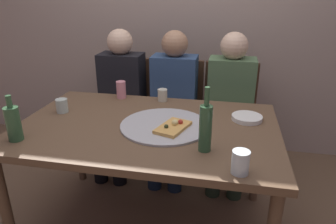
{
  "coord_description": "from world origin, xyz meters",
  "views": [
    {
      "loc": [
        0.45,
        -1.58,
        1.48
      ],
      "look_at": [
        0.1,
        0.1,
        0.79
      ],
      "focal_mm": 33.15,
      "sensor_mm": 36.0,
      "label": 1
    }
  ],
  "objects_px": {
    "dining_table": "(147,136)",
    "pizza_tray": "(164,126)",
    "chair_middle": "(175,107)",
    "soda_can": "(121,90)",
    "chair_right": "(229,111)",
    "guest_in_sweater": "(119,95)",
    "wine_bottle": "(13,123)",
    "tumbler_near": "(162,95)",
    "tumbler_far": "(240,162)",
    "guest_in_beanie": "(172,99)",
    "beer_bottle": "(205,127)",
    "pizza_slice_last": "(173,127)",
    "guest_by_wall": "(230,103)",
    "chair_left": "(126,103)",
    "wine_glass": "(62,106)",
    "plate_stack": "(247,118)"
  },
  "relations": [
    {
      "from": "pizza_tray",
      "to": "chair_middle",
      "type": "height_order",
      "value": "chair_middle"
    },
    {
      "from": "plate_stack",
      "to": "wine_bottle",
      "type": "bearing_deg",
      "value": -156.77
    },
    {
      "from": "tumbler_near",
      "to": "guest_in_sweater",
      "type": "xyz_separation_m",
      "value": [
        -0.44,
        0.32,
        -0.14
      ]
    },
    {
      "from": "pizza_tray",
      "to": "chair_left",
      "type": "height_order",
      "value": "chair_left"
    },
    {
      "from": "pizza_slice_last",
      "to": "guest_in_sweater",
      "type": "distance_m",
      "value": 0.99
    },
    {
      "from": "guest_in_sweater",
      "to": "chair_right",
      "type": "bearing_deg",
      "value": -170.51
    },
    {
      "from": "tumbler_far",
      "to": "guest_in_beanie",
      "type": "xyz_separation_m",
      "value": [
        -0.51,
        1.14,
        -0.15
      ]
    },
    {
      "from": "soda_can",
      "to": "chair_right",
      "type": "distance_m",
      "value": 0.94
    },
    {
      "from": "wine_bottle",
      "to": "tumbler_far",
      "type": "height_order",
      "value": "wine_bottle"
    },
    {
      "from": "chair_right",
      "to": "guest_in_beanie",
      "type": "relative_size",
      "value": 0.77
    },
    {
      "from": "guest_in_beanie",
      "to": "pizza_tray",
      "type": "bearing_deg",
      "value": 97.33
    },
    {
      "from": "chair_middle",
      "to": "guest_in_beanie",
      "type": "distance_m",
      "value": 0.2
    },
    {
      "from": "plate_stack",
      "to": "guest_in_sweater",
      "type": "bearing_deg",
      "value": 151.64
    },
    {
      "from": "guest_in_sweater",
      "to": "pizza_tray",
      "type": "bearing_deg",
      "value": 126.47
    },
    {
      "from": "pizza_slice_last",
      "to": "plate_stack",
      "type": "distance_m",
      "value": 0.47
    },
    {
      "from": "soda_can",
      "to": "chair_right",
      "type": "bearing_deg",
      "value": 31.33
    },
    {
      "from": "wine_bottle",
      "to": "soda_can",
      "type": "bearing_deg",
      "value": 66.86
    },
    {
      "from": "chair_left",
      "to": "tumbler_far",
      "type": "bearing_deg",
      "value": 126.67
    },
    {
      "from": "pizza_tray",
      "to": "wine_glass",
      "type": "relative_size",
      "value": 5.85
    },
    {
      "from": "wine_bottle",
      "to": "wine_glass",
      "type": "bearing_deg",
      "value": 84.42
    },
    {
      "from": "dining_table",
      "to": "chair_middle",
      "type": "height_order",
      "value": "chair_middle"
    },
    {
      "from": "guest_by_wall",
      "to": "wine_bottle",
      "type": "bearing_deg",
      "value": 44.21
    },
    {
      "from": "chair_middle",
      "to": "guest_by_wall",
      "type": "height_order",
      "value": "guest_by_wall"
    },
    {
      "from": "soda_can",
      "to": "guest_in_beanie",
      "type": "relative_size",
      "value": 0.1
    },
    {
      "from": "guest_in_sweater",
      "to": "wine_bottle",
      "type": "bearing_deg",
      "value": 80.5
    },
    {
      "from": "wine_bottle",
      "to": "tumbler_near",
      "type": "bearing_deg",
      "value": 50.13
    },
    {
      "from": "wine_bottle",
      "to": "plate_stack",
      "type": "height_order",
      "value": "wine_bottle"
    },
    {
      "from": "chair_right",
      "to": "tumbler_far",
      "type": "bearing_deg",
      "value": 92.38
    },
    {
      "from": "pizza_slice_last",
      "to": "guest_by_wall",
      "type": "xyz_separation_m",
      "value": [
        0.3,
        0.78,
        -0.12
      ]
    },
    {
      "from": "wine_glass",
      "to": "soda_can",
      "type": "xyz_separation_m",
      "value": [
        0.28,
        0.34,
        0.02
      ]
    },
    {
      "from": "soda_can",
      "to": "guest_in_sweater",
      "type": "relative_size",
      "value": 0.1
    },
    {
      "from": "wine_bottle",
      "to": "guest_by_wall",
      "type": "height_order",
      "value": "guest_by_wall"
    },
    {
      "from": "soda_can",
      "to": "chair_left",
      "type": "height_order",
      "value": "chair_left"
    },
    {
      "from": "chair_middle",
      "to": "dining_table",
      "type": "bearing_deg",
      "value": 89.39
    },
    {
      "from": "tumbler_far",
      "to": "guest_in_sweater",
      "type": "relative_size",
      "value": 0.09
    },
    {
      "from": "tumbler_near",
      "to": "wine_glass",
      "type": "relative_size",
      "value": 0.97
    },
    {
      "from": "tumbler_near",
      "to": "guest_in_sweater",
      "type": "relative_size",
      "value": 0.07
    },
    {
      "from": "pizza_slice_last",
      "to": "guest_by_wall",
      "type": "bearing_deg",
      "value": 68.82
    },
    {
      "from": "tumbler_far",
      "to": "chair_left",
      "type": "distance_m",
      "value": 1.63
    },
    {
      "from": "dining_table",
      "to": "beer_bottle",
      "type": "height_order",
      "value": "beer_bottle"
    },
    {
      "from": "dining_table",
      "to": "pizza_tray",
      "type": "relative_size",
      "value": 2.94
    },
    {
      "from": "chair_left",
      "to": "chair_middle",
      "type": "relative_size",
      "value": 1.0
    },
    {
      "from": "chair_left",
      "to": "chair_middle",
      "type": "distance_m",
      "value": 0.45
    },
    {
      "from": "pizza_tray",
      "to": "chair_right",
      "type": "height_order",
      "value": "chair_right"
    },
    {
      "from": "wine_bottle",
      "to": "guest_in_sweater",
      "type": "height_order",
      "value": "guest_in_sweater"
    },
    {
      "from": "beer_bottle",
      "to": "guest_in_sweater",
      "type": "distance_m",
      "value": 1.27
    },
    {
      "from": "soda_can",
      "to": "beer_bottle",
      "type": "bearing_deg",
      "value": -44.91
    },
    {
      "from": "dining_table",
      "to": "chair_left",
      "type": "xyz_separation_m",
      "value": [
        -0.44,
        0.88,
        -0.15
      ]
    },
    {
      "from": "tumbler_near",
      "to": "tumbler_far",
      "type": "xyz_separation_m",
      "value": [
        0.52,
        -0.82,
        0.01
      ]
    },
    {
      "from": "tumbler_far",
      "to": "guest_by_wall",
      "type": "distance_m",
      "value": 1.15
    }
  ]
}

